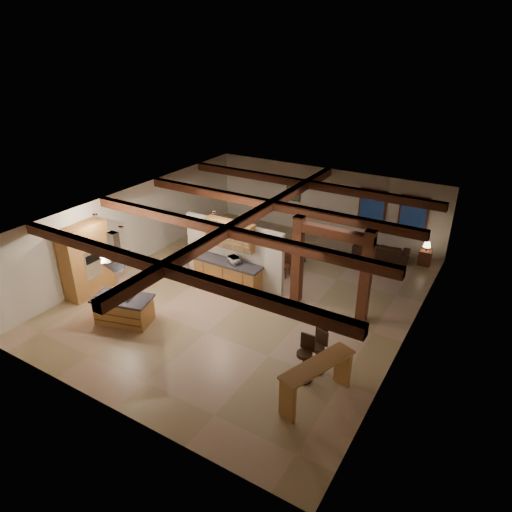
# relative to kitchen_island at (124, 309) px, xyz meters

# --- Properties ---
(ground) EXTENTS (12.00, 12.00, 0.00)m
(ground) POSITION_rel_kitchen_island_xyz_m (2.44, 3.26, -0.43)
(ground) COLOR tan
(ground) RESTS_ON ground
(room_walls) EXTENTS (12.00, 12.00, 12.00)m
(room_walls) POSITION_rel_kitchen_island_xyz_m (2.44, 3.26, 1.35)
(room_walls) COLOR beige
(room_walls) RESTS_ON ground
(ceiling_beams) EXTENTS (10.00, 12.00, 0.28)m
(ceiling_beams) POSITION_rel_kitchen_island_xyz_m (2.44, 3.26, 2.33)
(ceiling_beams) COLOR #38170E
(ceiling_beams) RESTS_ON room_walls
(timber_posts) EXTENTS (2.50, 0.30, 2.90)m
(timber_posts) POSITION_rel_kitchen_island_xyz_m (4.94, 3.76, 1.34)
(timber_posts) COLOR #38170E
(timber_posts) RESTS_ON ground
(partition_wall) EXTENTS (3.80, 0.18, 2.20)m
(partition_wall) POSITION_rel_kitchen_island_xyz_m (1.44, 3.76, 0.67)
(partition_wall) COLOR beige
(partition_wall) RESTS_ON ground
(pantry_cabinet) EXTENTS (0.67, 1.60, 2.40)m
(pantry_cabinet) POSITION_rel_kitchen_island_xyz_m (-2.22, 0.66, 0.77)
(pantry_cabinet) COLOR #B07A38
(pantry_cabinet) RESTS_ON ground
(back_counter) EXTENTS (2.50, 0.66, 0.94)m
(back_counter) POSITION_rel_kitchen_island_xyz_m (1.44, 3.37, 0.05)
(back_counter) COLOR #B07A38
(back_counter) RESTS_ON ground
(upper_display_cabinet) EXTENTS (1.80, 0.36, 0.95)m
(upper_display_cabinet) POSITION_rel_kitchen_island_xyz_m (1.44, 3.57, 1.42)
(upper_display_cabinet) COLOR #B07A38
(upper_display_cabinet) RESTS_ON partition_wall
(range_hood) EXTENTS (1.10, 1.10, 1.40)m
(range_hood) POSITION_rel_kitchen_island_xyz_m (0.00, -0.00, 1.36)
(range_hood) COLOR silver
(range_hood) RESTS_ON room_walls
(back_windows) EXTENTS (2.70, 0.07, 1.70)m
(back_windows) POSITION_rel_kitchen_island_xyz_m (5.24, 9.20, 1.07)
(back_windows) COLOR #38170E
(back_windows) RESTS_ON room_walls
(framed_art) EXTENTS (0.65, 0.05, 0.85)m
(framed_art) POSITION_rel_kitchen_island_xyz_m (0.94, 9.20, 1.27)
(framed_art) COLOR #38170E
(framed_art) RESTS_ON room_walls
(recessed_cans) EXTENTS (3.16, 2.46, 0.03)m
(recessed_cans) POSITION_rel_kitchen_island_xyz_m (-0.09, 1.33, 2.44)
(recessed_cans) COLOR silver
(recessed_cans) RESTS_ON room_walls
(kitchen_island) EXTENTS (1.89, 1.33, 0.85)m
(kitchen_island) POSITION_rel_kitchen_island_xyz_m (0.00, 0.00, 0.00)
(kitchen_island) COLOR #B07A38
(kitchen_island) RESTS_ON ground
(dining_table) EXTENTS (1.72, 1.05, 0.58)m
(dining_table) POSITION_rel_kitchen_island_xyz_m (2.13, 5.63, -0.14)
(dining_table) COLOR #3C1C0F
(dining_table) RESTS_ON ground
(sofa) EXTENTS (2.15, 1.01, 0.61)m
(sofa) POSITION_rel_kitchen_island_xyz_m (5.24, 8.27, -0.12)
(sofa) COLOR black
(sofa) RESTS_ON ground
(microwave) EXTENTS (0.50, 0.43, 0.23)m
(microwave) POSITION_rel_kitchen_island_xyz_m (1.71, 3.37, 0.63)
(microwave) COLOR silver
(microwave) RESTS_ON back_counter
(bar_counter) EXTENTS (1.17, 2.07, 1.06)m
(bar_counter) POSITION_rel_kitchen_island_xyz_m (6.26, -0.06, 0.29)
(bar_counter) COLOR #B07A38
(bar_counter) RESTS_ON ground
(side_table) EXTENTS (0.50, 0.50, 0.57)m
(side_table) POSITION_rel_kitchen_island_xyz_m (6.82, 8.55, -0.14)
(side_table) COLOR #38170E
(side_table) RESTS_ON ground
(table_lamp) EXTENTS (0.28, 0.28, 0.33)m
(table_lamp) POSITION_rel_kitchen_island_xyz_m (6.82, 8.55, 0.37)
(table_lamp) COLOR black
(table_lamp) RESTS_ON side_table
(bar_stool_a) EXTENTS (0.44, 0.44, 1.25)m
(bar_stool_a) POSITION_rel_kitchen_island_xyz_m (5.71, 0.46, 0.21)
(bar_stool_a) COLOR black
(bar_stool_a) RESTS_ON ground
(bar_stool_b) EXTENTS (0.40, 0.40, 1.13)m
(bar_stool_b) POSITION_rel_kitchen_island_xyz_m (5.80, 1.08, 0.15)
(bar_stool_b) COLOR black
(bar_stool_b) RESTS_ON ground
(bar_stool_c) EXTENTS (0.42, 0.43, 1.16)m
(bar_stool_c) POSITION_rel_kitchen_island_xyz_m (5.86, 0.92, 0.16)
(bar_stool_c) COLOR black
(bar_stool_c) RESTS_ON ground
(dining_chairs) EXTENTS (1.63, 1.63, 1.07)m
(dining_chairs) POSITION_rel_kitchen_island_xyz_m (2.13, 5.63, 0.12)
(dining_chairs) COLOR #38170E
(dining_chairs) RESTS_ON ground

